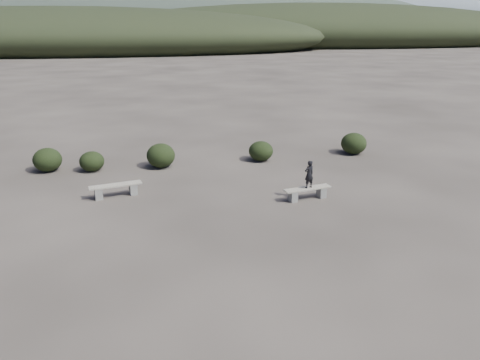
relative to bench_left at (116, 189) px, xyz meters
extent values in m
plane|color=#312B26|center=(3.59, -5.40, -0.28)|extent=(1200.00, 1200.00, 0.00)
cube|color=slate|center=(-0.60, -0.17, -0.08)|extent=(0.35, 0.42, 0.42)
cube|color=slate|center=(0.60, 0.17, -0.08)|extent=(0.35, 0.42, 0.42)
cube|color=gray|center=(0.00, 0.00, 0.16)|extent=(1.91, 0.89, 0.05)
cube|color=slate|center=(6.31, -1.29, -0.09)|extent=(0.32, 0.39, 0.39)
cube|color=slate|center=(7.44, -1.00, -0.09)|extent=(0.32, 0.39, 0.39)
cube|color=gray|center=(6.87, -1.15, 0.13)|extent=(1.79, 0.79, 0.05)
imported|color=black|center=(6.91, -1.14, 0.66)|extent=(0.43, 0.36, 1.01)
ellipsoid|color=black|center=(-1.39, 3.28, 0.14)|extent=(1.04, 1.04, 0.85)
ellipsoid|color=black|center=(1.52, 3.45, 0.24)|extent=(1.24, 1.24, 1.06)
ellipsoid|color=black|center=(6.04, 3.92, 0.16)|extent=(1.12, 1.12, 0.90)
ellipsoid|color=black|center=(10.67, 4.50, 0.22)|extent=(1.22, 1.22, 1.02)
ellipsoid|color=black|center=(-3.25, 3.49, 0.22)|extent=(1.19, 1.19, 1.01)
ellipsoid|color=black|center=(-21.41, 84.60, 2.42)|extent=(110.00, 40.00, 12.00)
ellipsoid|color=black|center=(38.59, 104.60, 2.87)|extent=(120.00, 44.00, 14.00)
ellipsoid|color=#2E392F|center=(3.59, 154.60, 5.12)|extent=(190.00, 64.00, 24.00)
ellipsoid|color=slate|center=(73.59, 294.60, 9.62)|extent=(340.00, 110.00, 44.00)
ellipsoid|color=#8A939C|center=(-26.41, 394.60, 12.32)|extent=(460.00, 140.00, 56.00)
camera|label=1|loc=(2.49, -16.47, 5.87)|focal=35.00mm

